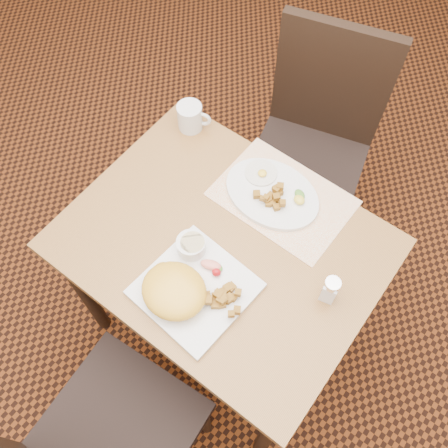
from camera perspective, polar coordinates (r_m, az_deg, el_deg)
ground at (r=2.15m, az=-0.12°, el=-11.26°), size 8.00×8.00×0.00m
table at (r=1.55m, az=-0.17°, el=-3.94°), size 0.90×0.70×0.75m
chair_far at (r=1.97m, az=10.33°, el=9.73°), size 0.52×0.52×0.97m
placemat at (r=1.54m, az=6.71°, el=2.96°), size 0.41×0.29×0.00m
plate_square at (r=1.39m, az=-3.29°, el=-7.42°), size 0.30×0.30×0.02m
plate_oval at (r=1.53m, az=5.50°, el=3.48°), size 0.31×0.23×0.02m
hollandaise_mound at (r=1.35m, az=-5.76°, el=-7.57°), size 0.19×0.16×0.07m
ramekin at (r=1.41m, az=-3.76°, el=-2.43°), size 0.08×0.08×0.05m
garnish_sq at (r=1.39m, az=-1.24°, el=-4.94°), size 0.08×0.05×0.03m
fried_egg at (r=1.56m, az=4.27°, el=5.85°), size 0.10×0.10×0.02m
garnish_ov at (r=1.51m, az=8.62°, el=2.99°), size 0.05×0.06×0.02m
salt_shaker at (r=1.37m, az=12.02°, el=-7.33°), size 0.05×0.05×0.10m
coffee_mug at (r=1.66m, az=-3.83°, el=12.11°), size 0.11×0.08×0.09m
home_fries_sq at (r=1.35m, az=-0.13°, el=-8.42°), size 0.12×0.10×0.04m
home_fries_ov at (r=1.50m, az=5.56°, el=3.17°), size 0.11×0.09×0.04m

